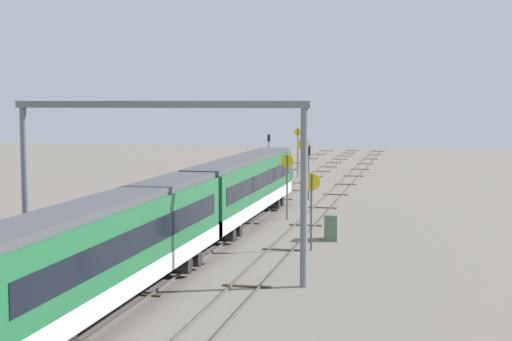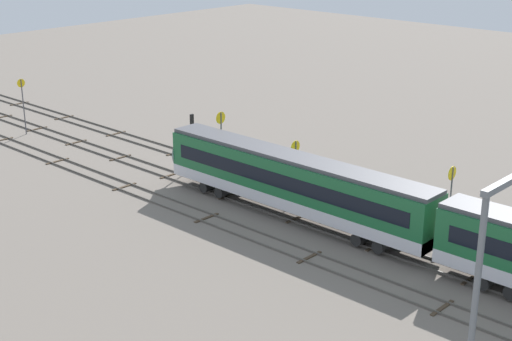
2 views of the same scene
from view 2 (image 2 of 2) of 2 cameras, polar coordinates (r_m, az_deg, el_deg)
ground_plane at (r=57.64m, az=3.07°, el=-3.64°), size 197.28×197.28×0.00m
track_near_foreground at (r=61.00m, az=5.89°, el=-2.33°), size 181.28×2.40×0.16m
track_with_train at (r=57.61m, az=3.07°, el=-3.57°), size 181.28×2.40×0.16m
track_middle at (r=54.41m, az=-0.10°, el=-4.95°), size 181.28×2.40×0.16m
speed_sign_near_foreground at (r=65.23m, az=-2.64°, el=2.74°), size 0.14×1.06×5.90m
speed_sign_mid_trackside at (r=81.85m, az=-17.14°, el=5.13°), size 0.14×0.87×5.86m
speed_sign_far_trackside at (r=60.03m, az=2.98°, el=0.72°), size 0.14×1.02×5.03m
speed_sign_distant_end at (r=56.69m, az=14.48°, el=-1.16°), size 0.14×1.06×4.74m
signal_light_trackside_departure at (r=67.90m, az=-4.83°, el=2.79°), size 0.31×0.32×5.06m
relay_cabinet at (r=59.96m, az=11.38°, el=-2.21°), size 1.38×0.85×1.69m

